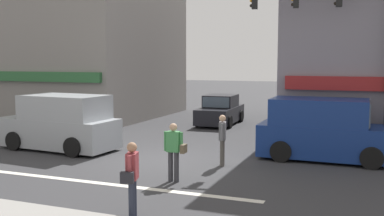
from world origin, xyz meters
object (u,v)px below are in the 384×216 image
Objects in this scene: street_tree at (345,46)px; utility_pole_far_right at (378,36)px; sedan_crossing_leftbound at (220,111)px; van_parked_curbside at (325,131)px; pedestrian_foreground_with_bag at (132,175)px; utility_pole_near_left at (61,44)px; pedestrian_mid_crossing at (222,137)px; pedestrian_far_side at (174,149)px; van_waiting_far at (61,124)px; traffic_light_mast at (349,35)px.

street_tree is 4.70m from utility_pole_far_right.
utility_pole_far_right is at bearing 5.30° from sedan_crossing_leftbound.
van_parked_curbside is 8.26m from pedestrian_foreground_with_bag.
pedestrian_mid_crossing is at bearing -26.88° from utility_pole_near_left.
utility_pole_near_left is (-13.60, -0.25, 0.23)m from street_tree.
van_parked_curbside is at bearing -102.36° from utility_pole_far_right.
pedestrian_foreground_with_bag and pedestrian_far_side have the same top height.
street_tree is 3.48× the size of pedestrian_far_side.
pedestrian_far_side is (5.91, -2.67, -0.05)m from van_waiting_far.
van_waiting_far is (3.61, -4.85, -3.22)m from utility_pole_near_left.
utility_pole_far_right is at bearing 81.80° from traffic_light_mast.
van_parked_curbside is at bearing -49.39° from sedan_crossing_leftbound.
pedestrian_far_side is (-3.68, -4.51, -0.05)m from van_parked_curbside.
traffic_light_mast is 9.68m from pedestrian_foreground_with_bag.
utility_pole_far_right reaches higher than van_waiting_far.
street_tree is 1.40× the size of sedan_crossing_leftbound.
van_parked_curbside is at bearing 10.87° from van_waiting_far.
van_waiting_far is (-9.59, -1.84, 0.00)m from van_parked_curbside.
traffic_light_mast is 11.05m from van_waiting_far.
pedestrian_mid_crossing is (-4.70, -9.89, -3.64)m from utility_pole_far_right.
utility_pole_near_left is 1.96× the size of sedan_crossing_leftbound.
pedestrian_far_side is at bearing -129.19° from van_parked_curbside.
utility_pole_far_right is (14.90, 4.73, 0.36)m from utility_pole_near_left.
pedestrian_foreground_with_bag is at bearing -42.42° from van_waiting_far.
utility_pole_far_right reaches higher than street_tree.
pedestrian_foreground_with_bag is (2.68, -14.57, 0.24)m from sedan_crossing_leftbound.
van_parked_curbside is 0.97× the size of van_waiting_far.
traffic_light_mast is 3.71× the size of pedestrian_mid_crossing.
street_tree is at bearing 27.04° from van_waiting_far.
pedestrian_far_side is (-4.35, -5.12, -3.35)m from traffic_light_mast.
pedestrian_mid_crossing is 1.00× the size of pedestrian_far_side.
utility_pole_far_right reaches higher than sedan_crossing_leftbound.
utility_pole_near_left is 0.92× the size of utility_pole_far_right.
street_tree is 1.26× the size of van_parked_curbside.
pedestrian_foreground_with_bag and pedestrian_mid_crossing have the same top height.
pedestrian_mid_crossing is at bearing 73.99° from pedestrian_far_side.
utility_pole_far_right is 1.88× the size of van_waiting_far.
utility_pole_near_left is at bearing -162.40° from utility_pole_far_right.
van_parked_curbside is at bearing -137.80° from traffic_light_mast.
utility_pole_far_right reaches higher than van_parked_curbside.
van_parked_curbside is 9.76m from van_waiting_far.
utility_pole_far_right is (1.29, 4.48, 0.59)m from street_tree.
pedestrian_far_side is (-5.37, -12.25, -3.64)m from utility_pole_far_right.
traffic_light_mast is 7.50m from pedestrian_far_side.
pedestrian_mid_crossing is (6.58, -0.32, -0.06)m from van_waiting_far.
utility_pole_far_right reaches higher than pedestrian_mid_crossing.
van_waiting_far is at bearing -166.58° from traffic_light_mast.
street_tree reaches higher than pedestrian_mid_crossing.
van_parked_curbside and van_waiting_far have the same top height.
sedan_crossing_leftbound is 2.49× the size of pedestrian_mid_crossing.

